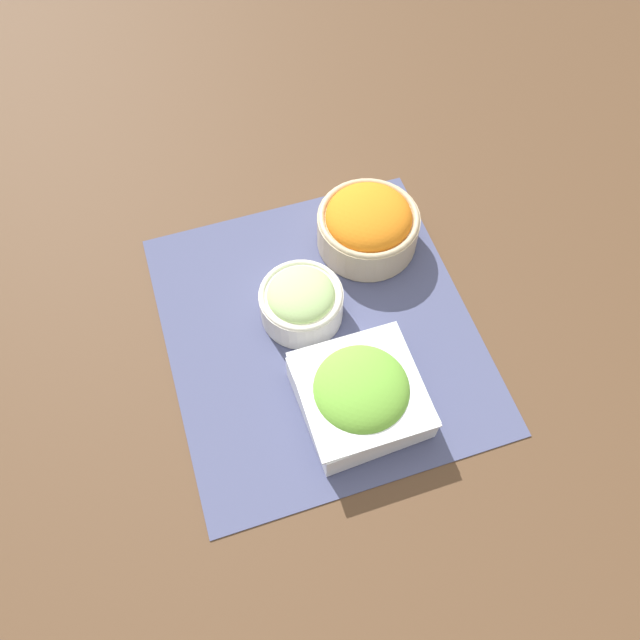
# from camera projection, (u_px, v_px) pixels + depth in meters

# --- Properties ---
(ground_plane) EXTENTS (3.00, 3.00, 0.00)m
(ground_plane) POSITION_uv_depth(u_px,v_px,m) (320.00, 331.00, 0.97)
(ground_plane) COLOR #513823
(placemat) EXTENTS (0.51, 0.47, 0.00)m
(placemat) POSITION_uv_depth(u_px,v_px,m) (320.00, 330.00, 0.97)
(placemat) COLOR #474C70
(placemat) RESTS_ON ground_plane
(carrot_bowl) EXTENTS (0.17, 0.17, 0.09)m
(carrot_bowl) POSITION_uv_depth(u_px,v_px,m) (368.00, 224.00, 1.01)
(carrot_bowl) COLOR #C6B28E
(carrot_bowl) RESTS_ON placemat
(cucumber_bowl) EXTENTS (0.13, 0.13, 0.08)m
(cucumber_bowl) POSITION_uv_depth(u_px,v_px,m) (301.00, 301.00, 0.95)
(cucumber_bowl) COLOR silver
(cucumber_bowl) RESTS_ON placemat
(lettuce_bowl) EXTENTS (0.17, 0.17, 0.09)m
(lettuce_bowl) POSITION_uv_depth(u_px,v_px,m) (361.00, 394.00, 0.87)
(lettuce_bowl) COLOR white
(lettuce_bowl) RESTS_ON placemat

